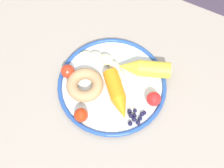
{
  "coord_description": "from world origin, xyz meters",
  "views": [
    {
      "loc": [
        0.12,
        -0.25,
        1.43
      ],
      "look_at": [
        -0.03,
        0.04,
        0.75
      ],
      "focal_mm": 46.05,
      "sensor_mm": 36.0,
      "label": 1
    }
  ],
  "objects_px": {
    "carrot_orange": "(117,94)",
    "donut": "(85,84)",
    "tomato_mid": "(68,71)",
    "blueberry_pile": "(135,117)",
    "tomato_far": "(81,115)",
    "banana": "(105,61)",
    "plate": "(112,84)",
    "carrot_yellow": "(144,68)",
    "dining_table": "(115,115)",
    "tomato_near": "(154,99)"
  },
  "relations": [
    {
      "from": "tomato_far",
      "to": "plate",
      "type": "bearing_deg",
      "value": 78.67
    },
    {
      "from": "carrot_orange",
      "to": "tomato_near",
      "type": "bearing_deg",
      "value": 20.64
    },
    {
      "from": "banana",
      "to": "tomato_near",
      "type": "distance_m",
      "value": 0.17
    },
    {
      "from": "dining_table",
      "to": "blueberry_pile",
      "type": "height_order",
      "value": "blueberry_pile"
    },
    {
      "from": "carrot_yellow",
      "to": "blueberry_pile",
      "type": "relative_size",
      "value": 2.71
    },
    {
      "from": "carrot_yellow",
      "to": "donut",
      "type": "xyz_separation_m",
      "value": [
        -0.12,
        -0.11,
        -0.01
      ]
    },
    {
      "from": "blueberry_pile",
      "to": "dining_table",
      "type": "bearing_deg",
      "value": 166.63
    },
    {
      "from": "blueberry_pile",
      "to": "carrot_yellow",
      "type": "bearing_deg",
      "value": 106.74
    },
    {
      "from": "carrot_orange",
      "to": "tomato_far",
      "type": "distance_m",
      "value": 0.1
    },
    {
      "from": "dining_table",
      "to": "donut",
      "type": "relative_size",
      "value": 11.81
    },
    {
      "from": "carrot_orange",
      "to": "blueberry_pile",
      "type": "relative_size",
      "value": 2.33
    },
    {
      "from": "carrot_orange",
      "to": "tomato_mid",
      "type": "xyz_separation_m",
      "value": [
        -0.15,
        -0.0,
        -0.0
      ]
    },
    {
      "from": "donut",
      "to": "blueberry_pile",
      "type": "xyz_separation_m",
      "value": [
        0.15,
        -0.02,
        -0.01
      ]
    },
    {
      "from": "donut",
      "to": "tomato_mid",
      "type": "relative_size",
      "value": 2.64
    },
    {
      "from": "dining_table",
      "to": "tomato_near",
      "type": "distance_m",
      "value": 0.15
    },
    {
      "from": "plate",
      "to": "tomato_far",
      "type": "bearing_deg",
      "value": -101.33
    },
    {
      "from": "banana",
      "to": "tomato_mid",
      "type": "xyz_separation_m",
      "value": [
        -0.07,
        -0.08,
        0.01
      ]
    },
    {
      "from": "banana",
      "to": "carrot_orange",
      "type": "relative_size",
      "value": 1.27
    },
    {
      "from": "carrot_orange",
      "to": "tomato_mid",
      "type": "distance_m",
      "value": 0.15
    },
    {
      "from": "donut",
      "to": "blueberry_pile",
      "type": "relative_size",
      "value": 1.83
    },
    {
      "from": "carrot_orange",
      "to": "donut",
      "type": "relative_size",
      "value": 1.27
    },
    {
      "from": "tomato_mid",
      "to": "banana",
      "type": "bearing_deg",
      "value": 46.84
    },
    {
      "from": "carrot_orange",
      "to": "tomato_mid",
      "type": "bearing_deg",
      "value": -179.42
    },
    {
      "from": "carrot_yellow",
      "to": "plate",
      "type": "bearing_deg",
      "value": -129.11
    },
    {
      "from": "dining_table",
      "to": "tomato_mid",
      "type": "distance_m",
      "value": 0.19
    },
    {
      "from": "banana",
      "to": "carrot_orange",
      "type": "distance_m",
      "value": 0.11
    },
    {
      "from": "plate",
      "to": "donut",
      "type": "bearing_deg",
      "value": -146.65
    },
    {
      "from": "tomato_far",
      "to": "dining_table",
      "type": "bearing_deg",
      "value": 53.95
    },
    {
      "from": "plate",
      "to": "donut",
      "type": "xyz_separation_m",
      "value": [
        -0.06,
        -0.04,
        0.02
      ]
    },
    {
      "from": "plate",
      "to": "carrot_yellow",
      "type": "distance_m",
      "value": 0.09
    },
    {
      "from": "plate",
      "to": "donut",
      "type": "height_order",
      "value": "donut"
    },
    {
      "from": "banana",
      "to": "tomato_mid",
      "type": "height_order",
      "value": "tomato_mid"
    },
    {
      "from": "tomato_far",
      "to": "banana",
      "type": "bearing_deg",
      "value": 97.62
    },
    {
      "from": "banana",
      "to": "tomato_far",
      "type": "xyz_separation_m",
      "value": [
        0.02,
        -0.16,
        0.01
      ]
    },
    {
      "from": "banana",
      "to": "blueberry_pile",
      "type": "height_order",
      "value": "banana"
    },
    {
      "from": "plate",
      "to": "carrot_orange",
      "type": "height_order",
      "value": "carrot_orange"
    },
    {
      "from": "blueberry_pile",
      "to": "tomato_far",
      "type": "bearing_deg",
      "value": -152.59
    },
    {
      "from": "blueberry_pile",
      "to": "tomato_mid",
      "type": "distance_m",
      "value": 0.21
    },
    {
      "from": "dining_table",
      "to": "banana",
      "type": "distance_m",
      "value": 0.16
    },
    {
      "from": "tomato_far",
      "to": "blueberry_pile",
      "type": "bearing_deg",
      "value": 27.41
    },
    {
      "from": "dining_table",
      "to": "carrot_orange",
      "type": "xyz_separation_m",
      "value": [
        -0.0,
        0.01,
        0.12
      ]
    },
    {
      "from": "dining_table",
      "to": "carrot_yellow",
      "type": "relative_size",
      "value": 7.95
    },
    {
      "from": "plate",
      "to": "blueberry_pile",
      "type": "distance_m",
      "value": 0.11
    },
    {
      "from": "carrot_yellow",
      "to": "tomato_near",
      "type": "distance_m",
      "value": 0.09
    },
    {
      "from": "tomato_near",
      "to": "tomato_mid",
      "type": "distance_m",
      "value": 0.24
    },
    {
      "from": "carrot_yellow",
      "to": "tomato_far",
      "type": "xyz_separation_m",
      "value": [
        -0.08,
        -0.19,
        -0.0
      ]
    },
    {
      "from": "donut",
      "to": "carrot_orange",
      "type": "bearing_deg",
      "value": 6.43
    },
    {
      "from": "dining_table",
      "to": "donut",
      "type": "distance_m",
      "value": 0.15
    },
    {
      "from": "banana",
      "to": "tomato_near",
      "type": "bearing_deg",
      "value": -14.38
    },
    {
      "from": "plate",
      "to": "carrot_yellow",
      "type": "xyz_separation_m",
      "value": [
        0.06,
        0.07,
        0.02
      ]
    }
  ]
}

